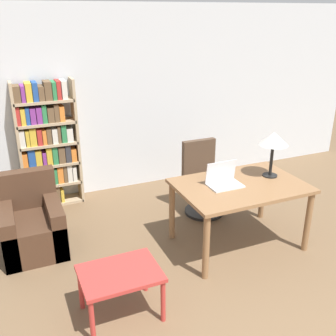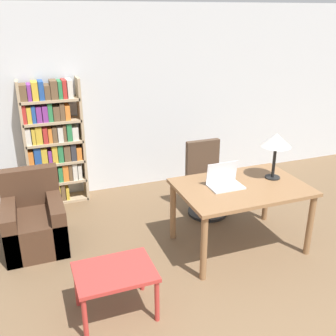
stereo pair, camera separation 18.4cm
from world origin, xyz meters
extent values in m
cube|color=silver|center=(0.00, 4.53, 1.35)|extent=(8.00, 0.06, 2.70)
cube|color=olive|center=(0.49, 2.39, 0.75)|extent=(1.43, 0.97, 0.04)
cylinder|color=olive|center=(-0.16, 1.96, 0.37)|extent=(0.07, 0.07, 0.73)
cylinder|color=olive|center=(1.15, 1.96, 0.37)|extent=(0.07, 0.07, 0.73)
cylinder|color=olive|center=(-0.16, 2.81, 0.37)|extent=(0.07, 0.07, 0.73)
cylinder|color=olive|center=(1.15, 2.81, 0.37)|extent=(0.07, 0.07, 0.73)
cube|color=silver|center=(0.31, 2.41, 0.78)|extent=(0.37, 0.24, 0.02)
cube|color=silver|center=(0.31, 2.51, 0.91)|extent=(0.37, 0.04, 0.24)
cube|color=#19233D|center=(0.31, 2.52, 0.91)|extent=(0.33, 0.03, 0.21)
cylinder|color=black|center=(0.94, 2.45, 0.78)|extent=(0.17, 0.17, 0.01)
cylinder|color=black|center=(0.94, 2.45, 0.97)|extent=(0.04, 0.04, 0.37)
cone|color=silver|center=(0.94, 2.45, 1.23)|extent=(0.34, 0.34, 0.15)
cylinder|color=black|center=(0.51, 3.22, 0.02)|extent=(0.53, 0.53, 0.04)
cylinder|color=#262626|center=(0.51, 3.22, 0.20)|extent=(0.06, 0.06, 0.31)
cube|color=#4C3828|center=(0.51, 3.22, 0.40)|extent=(0.49, 0.49, 0.10)
cube|color=#4C3828|center=(0.51, 3.43, 0.72)|extent=(0.47, 0.08, 0.53)
cube|color=#B2332D|center=(-1.11, 1.80, 0.44)|extent=(0.70, 0.52, 0.04)
cylinder|color=#B2332D|center=(-1.42, 1.57, 0.21)|extent=(0.04, 0.04, 0.43)
cylinder|color=#B2332D|center=(-0.80, 1.57, 0.21)|extent=(0.04, 0.04, 0.43)
cylinder|color=#B2332D|center=(-1.42, 2.02, 0.21)|extent=(0.04, 0.04, 0.43)
cylinder|color=#B2332D|center=(-0.80, 2.02, 0.21)|extent=(0.04, 0.04, 0.43)
cube|color=#472D1E|center=(-1.72, 3.21, 0.21)|extent=(0.67, 0.80, 0.41)
cube|color=#472D1E|center=(-1.72, 3.53, 0.64)|extent=(0.67, 0.16, 0.46)
cube|color=#472D1E|center=(-1.98, 3.21, 0.29)|extent=(0.16, 0.80, 0.57)
cube|color=#472D1E|center=(-1.47, 3.21, 0.29)|extent=(0.16, 0.80, 0.57)
cube|color=tan|center=(-1.71, 4.34, 0.88)|extent=(0.04, 0.28, 1.76)
cube|color=tan|center=(-0.94, 4.34, 0.88)|extent=(0.04, 0.28, 1.76)
cube|color=tan|center=(-1.33, 4.34, 0.02)|extent=(0.76, 0.28, 0.04)
cube|color=gold|center=(-1.66, 4.34, 0.16)|extent=(0.06, 0.24, 0.24)
cube|color=#2D7F47|center=(-1.60, 4.34, 0.13)|extent=(0.05, 0.24, 0.19)
cube|color=#2D7F47|center=(-1.53, 4.34, 0.16)|extent=(0.08, 0.24, 0.24)
cube|color=gold|center=(-1.45, 4.34, 0.13)|extent=(0.07, 0.24, 0.20)
cube|color=gold|center=(-1.37, 4.34, 0.16)|extent=(0.08, 0.24, 0.24)
cube|color=brown|center=(-1.29, 4.34, 0.16)|extent=(0.06, 0.24, 0.24)
cube|color=gold|center=(-1.23, 4.34, 0.13)|extent=(0.04, 0.24, 0.18)
cube|color=tan|center=(-1.33, 4.34, 0.31)|extent=(0.76, 0.28, 0.04)
cube|color=#7F338C|center=(-1.65, 4.34, 0.43)|extent=(0.08, 0.24, 0.20)
cube|color=#2D7F47|center=(-1.57, 4.34, 0.44)|extent=(0.07, 0.24, 0.23)
cube|color=silver|center=(-1.51, 4.34, 0.43)|extent=(0.05, 0.24, 0.20)
cube|color=#2D7F47|center=(-1.44, 4.34, 0.43)|extent=(0.07, 0.24, 0.21)
cube|color=brown|center=(-1.37, 4.34, 0.43)|extent=(0.06, 0.24, 0.20)
cube|color=#2D7F47|center=(-1.30, 4.34, 0.44)|extent=(0.06, 0.24, 0.22)
cube|color=orange|center=(-1.23, 4.34, 0.45)|extent=(0.08, 0.24, 0.23)
cube|color=brown|center=(-1.16, 4.34, 0.45)|extent=(0.05, 0.24, 0.24)
cube|color=silver|center=(-1.10, 4.34, 0.45)|extent=(0.07, 0.24, 0.24)
cube|color=silver|center=(-1.03, 4.34, 0.43)|extent=(0.05, 0.24, 0.21)
cube|color=tan|center=(-1.33, 4.34, 0.60)|extent=(0.76, 0.28, 0.04)
cube|color=orange|center=(-1.66, 4.34, 0.72)|extent=(0.07, 0.24, 0.20)
cube|color=#234C99|center=(-1.57, 4.34, 0.74)|extent=(0.09, 0.24, 0.24)
cube|color=gold|center=(-1.48, 4.34, 0.73)|extent=(0.08, 0.24, 0.22)
cube|color=#7F338C|center=(-1.41, 4.34, 0.71)|extent=(0.05, 0.24, 0.18)
cube|color=gold|center=(-1.34, 4.34, 0.74)|extent=(0.07, 0.24, 0.24)
cube|color=#2D7F47|center=(-1.27, 4.34, 0.74)|extent=(0.07, 0.24, 0.24)
cube|color=brown|center=(-1.18, 4.34, 0.74)|extent=(0.09, 0.24, 0.23)
cube|color=#333338|center=(-1.09, 4.34, 0.74)|extent=(0.07, 0.24, 0.24)
cube|color=orange|center=(-1.02, 4.34, 0.71)|extent=(0.07, 0.24, 0.18)
cube|color=tan|center=(-1.33, 4.34, 0.90)|extent=(0.76, 0.28, 0.04)
cube|color=silver|center=(-1.66, 4.34, 1.03)|extent=(0.07, 0.24, 0.22)
cube|color=gold|center=(-1.59, 4.34, 1.02)|extent=(0.05, 0.24, 0.22)
cube|color=gold|center=(-1.52, 4.34, 1.03)|extent=(0.08, 0.24, 0.24)
cube|color=#B72D28|center=(-1.44, 4.34, 1.02)|extent=(0.06, 0.24, 0.22)
cube|color=orange|center=(-1.38, 4.34, 1.01)|extent=(0.05, 0.24, 0.20)
cube|color=brown|center=(-1.32, 4.34, 1.02)|extent=(0.06, 0.24, 0.21)
cube|color=silver|center=(-1.24, 4.34, 1.02)|extent=(0.07, 0.24, 0.20)
cube|color=brown|center=(-1.18, 4.34, 1.03)|extent=(0.04, 0.24, 0.23)
cube|color=#2D7F47|center=(-1.12, 4.34, 1.03)|extent=(0.07, 0.24, 0.24)
cube|color=silver|center=(-1.04, 4.34, 1.01)|extent=(0.08, 0.24, 0.18)
cube|color=tan|center=(-1.33, 4.34, 1.19)|extent=(0.76, 0.28, 0.04)
cube|color=#B72D28|center=(-1.67, 4.34, 1.33)|extent=(0.05, 0.24, 0.24)
cube|color=gold|center=(-1.61, 4.34, 1.32)|extent=(0.06, 0.24, 0.21)
cube|color=#234C99|center=(-1.55, 4.34, 1.32)|extent=(0.05, 0.24, 0.22)
cube|color=#7F338C|center=(-1.49, 4.34, 1.31)|extent=(0.07, 0.24, 0.21)
cube|color=#7F338C|center=(-1.41, 4.34, 1.32)|extent=(0.07, 0.24, 0.21)
cube|color=#2D7F47|center=(-1.34, 4.34, 1.33)|extent=(0.06, 0.24, 0.24)
cube|color=brown|center=(-1.26, 4.34, 1.31)|extent=(0.08, 0.24, 0.20)
cube|color=brown|center=(-1.19, 4.34, 1.32)|extent=(0.06, 0.24, 0.23)
cube|color=orange|center=(-1.12, 4.34, 1.31)|extent=(0.06, 0.24, 0.20)
cube|color=tan|center=(-1.33, 4.34, 1.48)|extent=(0.76, 0.28, 0.04)
cube|color=brown|center=(-1.65, 4.34, 1.61)|extent=(0.09, 0.24, 0.21)
cube|color=#7F338C|center=(-1.57, 4.34, 1.61)|extent=(0.05, 0.24, 0.21)
cube|color=gold|center=(-1.50, 4.34, 1.62)|extent=(0.08, 0.24, 0.24)
cube|color=#234C99|center=(-1.42, 4.34, 1.62)|extent=(0.07, 0.24, 0.24)
cube|color=brown|center=(-1.35, 4.34, 1.59)|extent=(0.07, 0.24, 0.19)
cube|color=brown|center=(-1.26, 4.34, 1.62)|extent=(0.09, 0.24, 0.24)
cube|color=#2D7F47|center=(-1.19, 4.34, 1.62)|extent=(0.05, 0.24, 0.23)
cube|color=#B72D28|center=(-1.13, 4.34, 1.62)|extent=(0.05, 0.24, 0.24)
cube|color=silver|center=(-1.06, 4.34, 1.62)|extent=(0.07, 0.24, 0.24)
camera|label=1|loc=(-1.85, -0.98, 2.58)|focal=42.00mm
camera|label=2|loc=(-1.68, -1.05, 2.58)|focal=42.00mm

